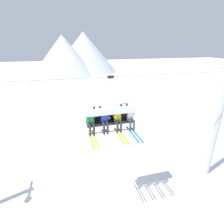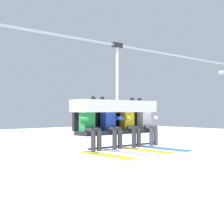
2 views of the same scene
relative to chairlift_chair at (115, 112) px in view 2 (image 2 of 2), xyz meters
The scene contains 6 objects.
lift_cable 1.97m from the chairlift_chair, behind, with size 19.02×0.05×0.05m.
chairlift_chair is the anchor object (origin of this frame).
skier_green 1.04m from the chairlift_chair, 167.64° to the right, with size 0.48×1.70×1.34m.
skier_blue 0.48m from the chairlift_chair, 147.03° to the right, with size 0.48×1.70×1.34m.
skier_yellow 0.48m from the chairlift_chair, 32.97° to the right, with size 0.48×1.70×1.34m.
skier_white 1.04m from the chairlift_chair, 12.36° to the right, with size 0.48×1.70×1.34m.
Camera 2 is at (-5.23, -7.20, 5.96)m, focal length 55.00 mm.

